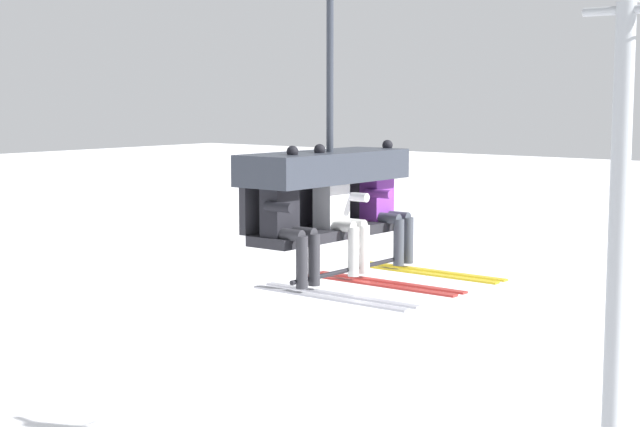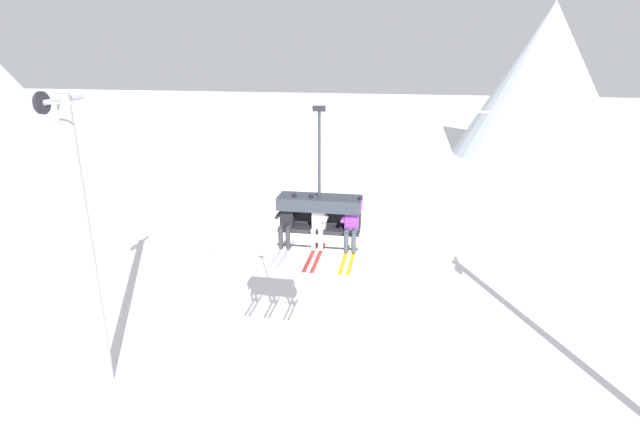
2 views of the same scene
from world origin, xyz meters
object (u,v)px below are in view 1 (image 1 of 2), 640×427
chairlift_chair (324,179)px  skier_purple (387,203)px  skier_black (290,217)px  skier_white (341,210)px  lift_tower_far (619,235)px

chairlift_chair → skier_purple: (0.79, -0.21, -0.30)m
skier_black → skier_purple: same height
chairlift_chair → skier_white: bearing=-90.9°
lift_tower_far → skier_white: (-9.55, -0.92, 1.39)m
chairlift_chair → skier_black: 0.86m
chairlift_chair → skier_purple: size_ratio=1.93×
skier_white → skier_purple: size_ratio=1.00×
skier_black → skier_purple: (1.56, 0.00, 0.00)m
lift_tower_far → skier_black: (-10.33, -0.92, 1.39)m
skier_white → skier_purple: (0.79, 0.00, 0.00)m
skier_black → chairlift_chair: bearing=15.3°
lift_tower_far → chairlift_chair: size_ratio=2.73×
skier_black → skier_white: 0.78m
skier_white → chairlift_chair: bearing=89.1°
lift_tower_far → chairlift_chair: (-9.55, -0.71, 1.68)m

